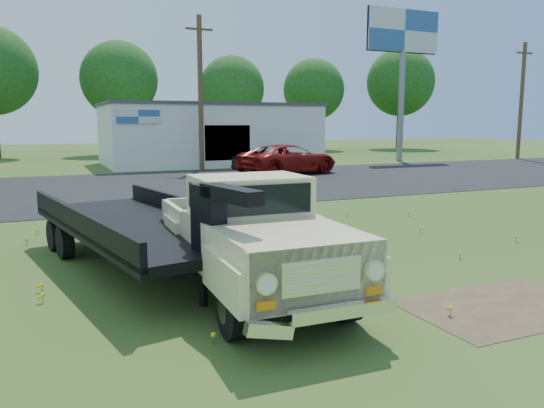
{
  "coord_description": "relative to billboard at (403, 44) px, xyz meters",
  "views": [
    {
      "loc": [
        -4.97,
        -8.78,
        2.83
      ],
      "look_at": [
        -0.66,
        1.0,
        1.19
      ],
      "focal_mm": 35.0,
      "sensor_mm": 36.0,
      "label": 1
    }
  ],
  "objects": [
    {
      "name": "treeline_e",
      "position": [
        -8.0,
        14.96,
        -2.55
      ],
      "size": [
        6.08,
        6.08,
        9.04
      ],
      "color": "#332617",
      "rests_on": "ground"
    },
    {
      "name": "dark_sedan",
      "position": [
        -13.02,
        -4.61,
        -7.87
      ],
      "size": [
        4.22,
        2.64,
        1.34
      ],
      "primitive_type": "imported",
      "rotation": [
        0.0,
        0.0,
        1.86
      ],
      "color": "black",
      "rests_on": "ground"
    },
    {
      "name": "treeline_g",
      "position": [
        12.0,
        15.96,
        -1.29
      ],
      "size": [
        7.36,
        7.36,
        10.95
      ],
      "color": "#332617",
      "rests_on": "ground"
    },
    {
      "name": "utility_pole_mid",
      "position": [
        -16.0,
        -2.04,
        -3.93
      ],
      "size": [
        1.6,
        0.3,
        9.0
      ],
      "color": "#41311E",
      "rests_on": "ground"
    },
    {
      "name": "dirt_patch_b",
      "position": [
        -22.0,
        -20.54,
        -8.54
      ],
      "size": [
        2.2,
        1.6,
        0.01
      ],
      "primitive_type": "cube",
      "color": "#4B3E28",
      "rests_on": "ground"
    },
    {
      "name": "red_pickup",
      "position": [
        -12.27,
        -6.25,
        -7.72
      ],
      "size": [
        6.42,
        4.23,
        1.64
      ],
      "primitive_type": "imported",
      "rotation": [
        0.0,
        0.0,
        1.85
      ],
      "color": "maroon",
      "rests_on": "ground"
    },
    {
      "name": "utility_pole_east",
      "position": [
        10.0,
        -2.04,
        -3.93
      ],
      "size": [
        1.6,
        0.3,
        9.0
      ],
      "color": "#41311E",
      "rests_on": "ground"
    },
    {
      "name": "asphalt_lot",
      "position": [
        -20.0,
        -9.04,
        -8.54
      ],
      "size": [
        90.0,
        14.0,
        0.02
      ],
      "primitive_type": "cube",
      "color": "black",
      "rests_on": "ground"
    },
    {
      "name": "billboard",
      "position": [
        0.0,
        0.0,
        0.0
      ],
      "size": [
        6.1,
        0.45,
        11.05
      ],
      "color": "slate",
      "rests_on": "ground"
    },
    {
      "name": "vintage_pickup_truck",
      "position": [
        -21.86,
        -24.84,
        -7.54
      ],
      "size": [
        2.28,
        5.54,
        1.99
      ],
      "primitive_type": null,
      "rotation": [
        0.0,
        0.0,
        -0.03
      ],
      "color": "beige",
      "rests_on": "ground"
    },
    {
      "name": "treeline_f",
      "position": [
        2.0,
        17.46,
        -2.24
      ],
      "size": [
        6.4,
        6.4,
        9.52
      ],
      "color": "#332617",
      "rests_on": "ground"
    },
    {
      "name": "ground",
      "position": [
        -20.0,
        -24.04,
        -8.54
      ],
      "size": [
        140.0,
        140.0,
        0.0
      ],
      "primitive_type": "plane",
      "color": "#2D4F19",
      "rests_on": "ground"
    },
    {
      "name": "commercial_building",
      "position": [
        -14.0,
        2.95,
        -6.44
      ],
      "size": [
        14.2,
        8.2,
        4.15
      ],
      "color": "silver",
      "rests_on": "ground"
    },
    {
      "name": "dirt_patch_a",
      "position": [
        -18.5,
        -27.04,
        -8.54
      ],
      "size": [
        3.0,
        2.0,
        0.01
      ],
      "primitive_type": "cube",
      "color": "#4B3E28",
      "rests_on": "ground"
    },
    {
      "name": "treeline_d",
      "position": [
        -18.0,
        16.46,
        -1.92
      ],
      "size": [
        6.72,
        6.72,
        10.0
      ],
      "color": "#332617",
      "rests_on": "ground"
    },
    {
      "name": "flatbed_trailer",
      "position": [
        -23.26,
        -22.41,
        -7.55
      ],
      "size": [
        3.72,
        7.55,
        1.97
      ],
      "primitive_type": null,
      "rotation": [
        0.0,
        0.0,
        0.19
      ],
      "color": "black",
      "rests_on": "ground"
    }
  ]
}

